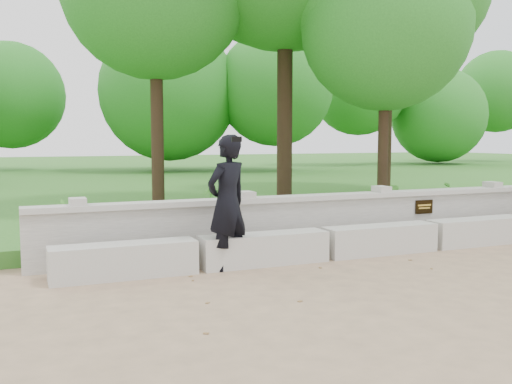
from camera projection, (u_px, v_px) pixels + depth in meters
lawn at (206, 185)px, 20.50m from camera, size 40.00×22.00×0.25m
concrete_bench at (431, 235)px, 9.38m from camera, size 11.90×0.45×0.45m
parapet_wall at (405, 216)px, 10.00m from camera, size 12.50×0.35×0.90m
man_main at (227, 203)px, 7.84m from camera, size 0.81×0.76×1.87m
tree_near_right at (386, 12)px, 11.53m from camera, size 3.48×3.48×5.87m
tree_right at (390, 3)px, 16.62m from camera, size 4.91×4.91×7.97m
shrub_a at (65, 219)px, 9.02m from camera, size 0.38×0.33×0.60m
shrub_b at (394, 197)px, 12.57m from camera, size 0.31×0.35×0.54m
shrub_c at (458, 200)px, 11.33m from camera, size 0.81×0.80×0.68m
shrub_d at (211, 202)px, 11.04m from camera, size 0.40×0.43×0.68m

